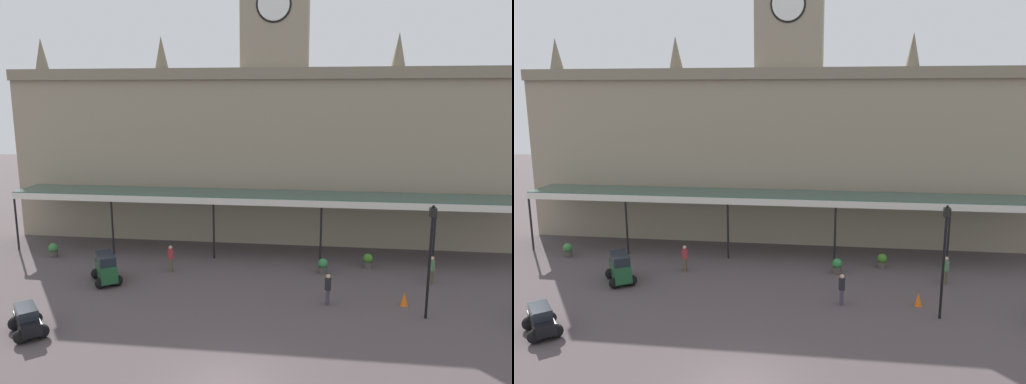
{
  "view_description": "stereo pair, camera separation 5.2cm",
  "coord_description": "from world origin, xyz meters",
  "views": [
    {
      "loc": [
        3.2,
        -15.98,
        10.74
      ],
      "look_at": [
        0.0,
        9.1,
        5.78
      ],
      "focal_mm": 33.63,
      "sensor_mm": 36.0,
      "label": 1
    },
    {
      "loc": [
        3.26,
        -15.98,
        10.74
      ],
      "look_at": [
        0.0,
        9.1,
        5.78
      ],
      "focal_mm": 33.63,
      "sensor_mm": 36.0,
      "label": 2
    }
  ],
  "objects": [
    {
      "name": "planter_near_kerb",
      "position": [
        -14.63,
        13.54,
        0.49
      ],
      "size": [
        0.6,
        0.6,
        0.96
      ],
      "color": "#47423D",
      "rests_on": "ground"
    },
    {
      "name": "station_building",
      "position": [
        -0.0,
        21.18,
        7.1
      ],
      "size": [
        39.74,
        6.08,
        20.72
      ],
      "color": "gray",
      "rests_on": "ground"
    },
    {
      "name": "pedestrian_near_entrance",
      "position": [
        -5.77,
        11.89,
        0.91
      ],
      "size": [
        0.34,
        0.39,
        1.67
      ],
      "color": "brown",
      "rests_on": "ground"
    },
    {
      "name": "planter_by_canopy",
      "position": [
        6.61,
        14.0,
        0.49
      ],
      "size": [
        0.6,
        0.6,
        0.96
      ],
      "color": "#47423D",
      "rests_on": "ground"
    },
    {
      "name": "traffic_cone",
      "position": [
        7.95,
        8.42,
        0.36
      ],
      "size": [
        0.4,
        0.4,
        0.73
      ],
      "primitive_type": "cone",
      "color": "orange",
      "rests_on": "ground"
    },
    {
      "name": "car_black_estate",
      "position": [
        -9.9,
        3.09,
        0.56
      ],
      "size": [
        2.34,
        2.4,
        1.27
      ],
      "color": "black",
      "rests_on": "ground"
    },
    {
      "name": "car_green_van",
      "position": [
        -9.0,
        9.58,
        0.81
      ],
      "size": [
        2.37,
        2.58,
        1.77
      ],
      "color": "#1E512D",
      "rests_on": "ground"
    },
    {
      "name": "pedestrian_beside_cars",
      "position": [
        10.04,
        11.78,
        0.91
      ],
      "size": [
        0.34,
        0.34,
        1.67
      ],
      "color": "brown",
      "rests_on": "ground"
    },
    {
      "name": "victorian_lamppost",
      "position": [
        8.76,
        7.06,
        3.52
      ],
      "size": [
        0.3,
        0.3,
        5.76
      ],
      "color": "black",
      "rests_on": "ground"
    },
    {
      "name": "pedestrian_crossing_forecourt",
      "position": [
        3.95,
        8.1,
        0.91
      ],
      "size": [
        0.34,
        0.38,
        1.67
      ],
      "color": "#3F384C",
      "rests_on": "ground"
    },
    {
      "name": "entrance_canopy",
      "position": [
        -0.0,
        15.92,
        4.15
      ],
      "size": [
        36.01,
        3.26,
        4.3
      ],
      "color": "#38564C",
      "rests_on": "ground"
    },
    {
      "name": "planter_forecourt_centre",
      "position": [
        3.74,
        12.68,
        0.49
      ],
      "size": [
        0.6,
        0.6,
        0.96
      ],
      "color": "#47423D",
      "rests_on": "ground"
    }
  ]
}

